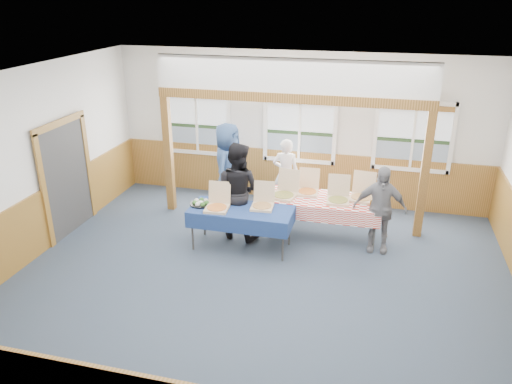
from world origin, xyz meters
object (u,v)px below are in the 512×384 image
Objects in this scene: woman_black at (237,191)px; woman_white at (286,174)px; table_left at (241,212)px; man_blue at (228,169)px; table_right at (325,201)px; person_grey at (380,209)px.

woman_white is at bearing -100.82° from woman_black.
woman_black reaches higher than woman_white.
man_blue reaches higher than table_left.
woman_white reaches higher than table_left.
table_right is at bearing -103.47° from man_blue.
table_left is at bearing -171.31° from table_right.
woman_black reaches higher than table_left.
woman_black is 1.16× the size of person_grey.
man_blue reaches higher than table_right.
woman_black is 2.56m from person_grey.
woman_black is at bearing 132.05° from table_left.
man_blue is (-1.10, -0.52, 0.20)m from woman_white.
table_right is (1.37, 0.83, 0.01)m from table_left.
table_right is 2.16m from man_blue.
woman_white is at bearing 107.87° from table_right.
woman_white is 0.79× the size of man_blue.
woman_black is (-0.61, -1.54, 0.16)m from woman_white.
table_left is 1.30× the size of woman_white.
woman_white is 1.66m from woman_black.
table_right is at bearing 160.40° from person_grey.
table_right is 1.18× the size of man_blue.
table_right is 1.23× the size of woman_black.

